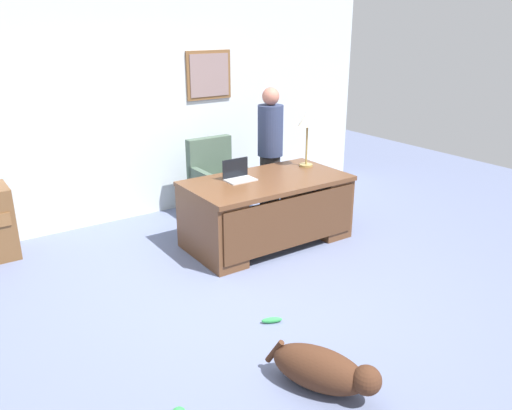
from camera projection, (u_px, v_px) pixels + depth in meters
ground_plane at (258, 293)px, 4.81m from camera, size 12.00×12.00×0.00m
back_wall at (139, 110)px, 6.37m from camera, size 7.00×0.16×2.70m
desk at (268, 209)px, 5.78m from camera, size 1.80×0.98×0.75m
armchair at (217, 182)px, 6.52m from camera, size 0.60×0.59×1.01m
person_standing at (270, 151)px, 6.53m from camera, size 0.32×0.32×1.63m
dog_lying at (323, 370)px, 3.52m from camera, size 0.57×0.79×0.30m
laptop at (238, 175)px, 5.64m from camera, size 0.32×0.22×0.22m
desk_lamp at (307, 122)px, 6.00m from camera, size 0.22×0.22×0.67m
dog_toy_bone at (272, 320)px, 4.33m from camera, size 0.18×0.12×0.05m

